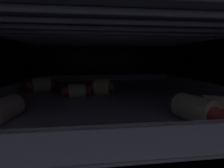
# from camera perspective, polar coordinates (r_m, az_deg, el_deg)

# --- Properties ---
(ground_plane) EXTENTS (0.51, 0.54, 0.01)m
(ground_plane) POSITION_cam_1_polar(r_m,az_deg,el_deg) (0.36, 0.58, -23.31)
(ground_plane) COLOR black
(oven_wall_back) EXTENTS (0.51, 0.01, 0.37)m
(oven_wall_back) POSITION_cam_1_polar(r_m,az_deg,el_deg) (0.56, -2.62, 9.26)
(oven_wall_back) COLOR black
(oven_wall_back) RESTS_ON ground_plane
(oven_rack_lower) EXTENTS (0.46, 0.50, 0.01)m
(oven_rack_lower) POSITION_cam_1_polar(r_m,az_deg,el_deg) (0.31, 0.61, -5.92)
(oven_rack_lower) COLOR #B7B7BC
(baking_tray_lower) EXTENTS (0.42, 0.39, 0.03)m
(baking_tray_lower) POSITION_cam_1_polar(r_m,az_deg,el_deg) (0.31, 0.62, -4.14)
(baking_tray_lower) COLOR silver
(baking_tray_lower) RESTS_ON oven_rack_lower
(pig_in_blanket_lower_0) EXTENTS (0.06, 0.04, 0.03)m
(pig_in_blanket_lower_0) POSITION_cam_1_polar(r_m,az_deg,el_deg) (0.23, 35.39, -6.87)
(pig_in_blanket_lower_0) COLOR beige
(pig_in_blanket_lower_0) RESTS_ON baking_tray_lower
(pig_in_blanket_lower_1) EXTENTS (0.05, 0.04, 0.03)m
(pig_in_blanket_lower_1) POSITION_cam_1_polar(r_m,az_deg,el_deg) (0.30, -3.64, -1.01)
(pig_in_blanket_lower_1) COLOR beige
(pig_in_blanket_lower_1) RESTS_ON baking_tray_lower
(pig_in_blanket_lower_2) EXTENTS (0.03, 0.06, 0.03)m
(pig_in_blanket_lower_2) POSITION_cam_1_polar(r_m,az_deg,el_deg) (0.21, -35.76, -7.84)
(pig_in_blanket_lower_2) COLOR beige
(pig_in_blanket_lower_2) RESTS_ON baking_tray_lower
(pig_in_blanket_lower_3) EXTENTS (0.05, 0.04, 0.03)m
(pig_in_blanket_lower_3) POSITION_cam_1_polar(r_m,az_deg,el_deg) (0.36, -25.00, -0.26)
(pig_in_blanket_lower_3) COLOR beige
(pig_in_blanket_lower_3) RESTS_ON baking_tray_lower
(pig_in_blanket_lower_4) EXTENTS (0.05, 0.03, 0.03)m
(pig_in_blanket_lower_4) POSITION_cam_1_polar(r_m,az_deg,el_deg) (0.29, -12.98, -2.42)
(pig_in_blanket_lower_4) COLOR beige
(pig_in_blanket_lower_4) RESTS_ON baking_tray_lower
(pig_in_blanket_lower_5) EXTENTS (0.04, 0.06, 0.03)m
(pig_in_blanket_lower_5) POSITION_cam_1_polar(r_m,az_deg,el_deg) (0.20, 28.51, -8.25)
(pig_in_blanket_lower_5) COLOR beige
(pig_in_blanket_lower_5) RESTS_ON baking_tray_lower
(oven_rack_upper) EXTENTS (0.46, 0.50, 0.01)m
(oven_rack_upper) POSITION_cam_1_polar(r_m,az_deg,el_deg) (0.30, 0.66, 17.97)
(oven_rack_upper) COLOR #B7B7BC
(baking_tray_upper) EXTENTS (0.42, 0.39, 0.02)m
(baking_tray_upper) POSITION_cam_1_polar(r_m,az_deg,el_deg) (0.31, 0.66, 19.67)
(baking_tray_upper) COLOR #4C4C51
(baking_tray_upper) RESTS_ON oven_rack_upper
(pig_in_blanket_upper_1) EXTENTS (0.05, 0.04, 0.03)m
(pig_in_blanket_upper_1) POSITION_cam_1_polar(r_m,az_deg,el_deg) (0.45, 21.03, 18.26)
(pig_in_blanket_upper_1) COLOR beige
(pig_in_blanket_upper_1) RESTS_ON baking_tray_upper
(pig_in_blanket_upper_3) EXTENTS (0.05, 0.03, 0.03)m
(pig_in_blanket_upper_3) POSITION_cam_1_polar(r_m,az_deg,el_deg) (0.23, 23.54, 26.55)
(pig_in_blanket_upper_3) COLOR beige
(pig_in_blanket_upper_3) RESTS_ON baking_tray_upper
(pig_in_blanket_upper_4) EXTENTS (0.06, 0.04, 0.03)m
(pig_in_blanket_upper_4) POSITION_cam_1_polar(r_m,az_deg,el_deg) (0.35, -4.26, 21.49)
(pig_in_blanket_upper_4) COLOR beige
(pig_in_blanket_upper_4) RESTS_ON baking_tray_upper
(pig_in_blanket_upper_5) EXTENTS (0.04, 0.04, 0.02)m
(pig_in_blanket_upper_5) POSITION_cam_1_polar(r_m,az_deg,el_deg) (0.29, -25.08, 22.24)
(pig_in_blanket_upper_5) COLOR beige
(pig_in_blanket_upper_5) RESTS_ON baking_tray_upper
(pig_in_blanket_upper_6) EXTENTS (0.04, 0.06, 0.03)m
(pig_in_blanket_upper_6) POSITION_cam_1_polar(r_m,az_deg,el_deg) (0.48, 14.30, 17.78)
(pig_in_blanket_upper_6) COLOR beige
(pig_in_blanket_upper_6) RESTS_ON baking_tray_upper
(pig_in_blanket_upper_7) EXTENTS (0.05, 0.07, 0.03)m
(pig_in_blanket_upper_7) POSITION_cam_1_polar(r_m,az_deg,el_deg) (0.31, 31.60, 21.67)
(pig_in_blanket_upper_7) COLOR beige
(pig_in_blanket_upper_7) RESTS_ON baking_tray_upper
(pig_in_blanket_upper_8) EXTENTS (0.05, 0.04, 0.03)m
(pig_in_blanket_upper_8) POSITION_cam_1_polar(r_m,az_deg,el_deg) (0.39, -4.47, 19.93)
(pig_in_blanket_upper_8) COLOR beige
(pig_in_blanket_upper_8) RESTS_ON baking_tray_upper
(pig_in_blanket_upper_9) EXTENTS (0.04, 0.06, 0.03)m
(pig_in_blanket_upper_9) POSITION_cam_1_polar(r_m,az_deg,el_deg) (0.44, -21.38, 18.19)
(pig_in_blanket_upper_9) COLOR beige
(pig_in_blanket_upper_9) RESTS_ON baking_tray_upper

